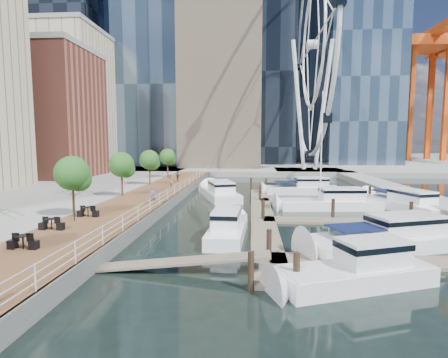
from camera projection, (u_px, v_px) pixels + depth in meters
name	position (u px, v px, depth m)	size (l,w,h in m)	color
ground	(219.00, 249.00, 21.74)	(520.00, 520.00, 0.00)	black
boardwalk	(148.00, 200.00, 37.25)	(6.00, 60.00, 1.00)	brown
seawall	(176.00, 200.00, 37.02)	(0.25, 60.00, 1.00)	#595954
land_far	(246.00, 160.00, 122.82)	(200.00, 114.00, 1.00)	gray
breakwater	(408.00, 196.00, 39.97)	(4.00, 60.00, 1.00)	gray
pier	(309.00, 172.00, 72.16)	(14.00, 12.00, 1.00)	gray
railing	(174.00, 190.00, 36.92)	(0.10, 60.00, 1.05)	white
floating_docks	(318.00, 211.00, 30.97)	(16.00, 34.00, 2.60)	#6D6051
midrise_condos	(1.00, 94.00, 49.51)	(19.00, 67.00, 28.00)	#BCAD8E
ferris_wheel	(313.00, 45.00, 69.49)	(5.80, 45.60, 47.80)	white
street_trees	(121.00, 165.00, 36.05)	(2.60, 42.60, 4.60)	#3F2B1C
cafe_tables	(39.00, 232.00, 20.41)	(2.50, 13.70, 0.74)	black
yacht_foreground	(387.00, 250.00, 21.57)	(3.03, 11.33, 2.15)	white
pedestrian_near	(153.00, 195.00, 31.81)	(0.57, 0.38, 1.58)	#545571
pedestrian_mid	(170.00, 181.00, 42.62)	(0.84, 0.66, 1.73)	gray
pedestrian_far	(178.00, 176.00, 49.95)	(0.86, 0.36, 1.47)	#383F46
moored_yachts	(314.00, 209.00, 34.65)	(24.90, 33.61, 11.50)	white
cafe_seating	(4.00, 226.00, 17.97)	(5.09, 13.17, 2.73)	#103D1A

